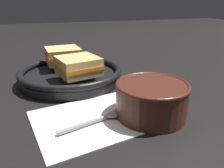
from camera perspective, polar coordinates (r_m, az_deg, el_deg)
ground_plane at (r=0.50m, az=0.55°, el=-5.70°), size 4.00×4.00×0.00m
napkin at (r=0.45m, az=-5.51°, el=-9.05°), size 0.25×0.22×0.00m
soup_bowl at (r=0.45m, az=10.28°, el=-3.50°), size 0.15×0.15×0.07m
spoon at (r=0.44m, az=-1.13°, el=-8.43°), size 0.15×0.06×0.01m
skillet at (r=0.66m, az=-10.66°, el=2.53°), size 0.30×0.42×0.04m
sandwich_near_left at (r=0.70m, az=-12.64°, el=7.34°), size 0.11×0.11×0.05m
sandwich_near_right at (r=0.58m, az=-8.82°, el=4.73°), size 0.12×0.12×0.05m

